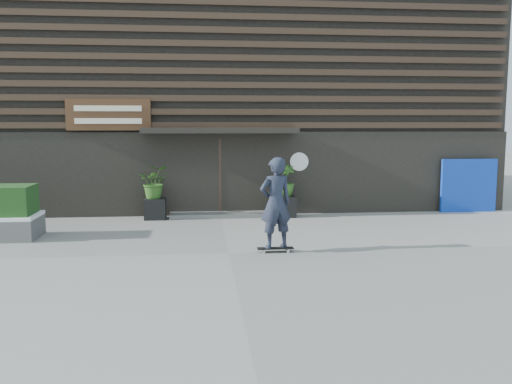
{
  "coord_description": "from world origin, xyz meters",
  "views": [
    {
      "loc": [
        -0.57,
        -11.27,
        2.75
      ],
      "look_at": [
        0.75,
        1.65,
        1.1
      ],
      "focal_mm": 37.92,
      "sensor_mm": 36.0,
      "label": 1
    }
  ],
  "objects": [
    {
      "name": "planter_pot_right",
      "position": [
        1.9,
        4.4,
        0.3
      ],
      "size": [
        0.6,
        0.6,
        0.6
      ],
      "primitive_type": "cube",
      "color": "black",
      "rests_on": "ground"
    },
    {
      "name": "planter_pot_left",
      "position": [
        -1.9,
        4.4,
        0.3
      ],
      "size": [
        0.6,
        0.6,
        0.6
      ],
      "primitive_type": "cube",
      "color": "black",
      "rests_on": "ground"
    },
    {
      "name": "ground",
      "position": [
        0.0,
        0.0,
        0.0
      ],
      "size": [
        80.0,
        80.0,
        0.0
      ],
      "primitive_type": "plane",
      "color": "gray",
      "rests_on": "ground"
    },
    {
      "name": "blue_tarp",
      "position": [
        7.74,
        4.7,
        0.83
      ],
      "size": [
        1.77,
        0.14,
        1.66
      ],
      "primitive_type": "cube",
      "rotation": [
        0.0,
        0.0,
        -0.01
      ],
      "color": "#0C30A8",
      "rests_on": "ground"
    },
    {
      "name": "skateboarder",
      "position": [
        1.0,
        0.0,
        1.07
      ],
      "size": [
        0.81,
        0.65,
        2.05
      ],
      "color": "black",
      "rests_on": "ground"
    },
    {
      "name": "building",
      "position": [
        -0.0,
        9.96,
        3.99
      ],
      "size": [
        18.0,
        11.0,
        8.0
      ],
      "color": "black",
      "rests_on": "ground"
    },
    {
      "name": "entrance_step",
      "position": [
        0.0,
        4.6,
        0.06
      ],
      "size": [
        3.0,
        0.8,
        0.12
      ],
      "primitive_type": "cube",
      "color": "#52524F",
      "rests_on": "ground"
    },
    {
      "name": "bamboo_left",
      "position": [
        -1.9,
        4.4,
        1.08
      ],
      "size": [
        0.86,
        0.75,
        0.96
      ],
      "primitive_type": "imported",
      "color": "#2D591E",
      "rests_on": "planter_pot_left"
    },
    {
      "name": "bamboo_right",
      "position": [
        1.9,
        4.4,
        1.08
      ],
      "size": [
        0.54,
        0.54,
        0.96
      ],
      "primitive_type": "imported",
      "color": "#2D591E",
      "rests_on": "planter_pot_right"
    }
  ]
}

